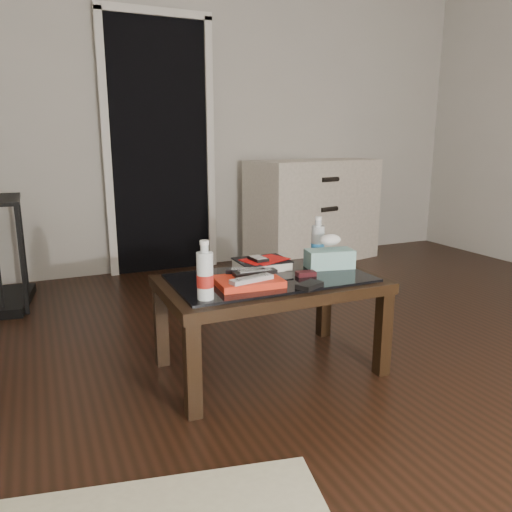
{
  "coord_description": "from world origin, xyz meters",
  "views": [
    {
      "loc": [
        -1.37,
        -1.61,
        1.09
      ],
      "look_at": [
        -0.44,
        0.46,
        0.55
      ],
      "focal_mm": 35.0,
      "sensor_mm": 36.0,
      "label": 1
    }
  ],
  "objects_px": {
    "dresser": "(313,211)",
    "textbook": "(262,264)",
    "water_bottle_right": "(318,240)",
    "water_bottle_left": "(205,270)",
    "tissue_box": "(329,259)",
    "coffee_table": "(270,290)"
  },
  "relations": [
    {
      "from": "dresser",
      "to": "water_bottle_right",
      "type": "distance_m",
      "value": 1.95
    },
    {
      "from": "coffee_table",
      "to": "water_bottle_left",
      "type": "bearing_deg",
      "value": -153.38
    },
    {
      "from": "water_bottle_left",
      "to": "textbook",
      "type": "bearing_deg",
      "value": 40.02
    },
    {
      "from": "water_bottle_right",
      "to": "tissue_box",
      "type": "height_order",
      "value": "water_bottle_right"
    },
    {
      "from": "water_bottle_left",
      "to": "tissue_box",
      "type": "xyz_separation_m",
      "value": [
        0.72,
        0.22,
        -0.07
      ]
    },
    {
      "from": "textbook",
      "to": "water_bottle_right",
      "type": "bearing_deg",
      "value": 0.8
    },
    {
      "from": "water_bottle_left",
      "to": "tissue_box",
      "type": "height_order",
      "value": "water_bottle_left"
    },
    {
      "from": "coffee_table",
      "to": "tissue_box",
      "type": "height_order",
      "value": "tissue_box"
    },
    {
      "from": "dresser",
      "to": "water_bottle_left",
      "type": "xyz_separation_m",
      "value": [
        -1.69,
        -2.02,
        0.13
      ]
    },
    {
      "from": "coffee_table",
      "to": "textbook",
      "type": "height_order",
      "value": "textbook"
    },
    {
      "from": "dresser",
      "to": "textbook",
      "type": "relative_size",
      "value": 5.11
    },
    {
      "from": "water_bottle_right",
      "to": "tissue_box",
      "type": "distance_m",
      "value": 0.14
    },
    {
      "from": "dresser",
      "to": "tissue_box",
      "type": "relative_size",
      "value": 5.56
    },
    {
      "from": "dresser",
      "to": "textbook",
      "type": "bearing_deg",
      "value": -139.38
    },
    {
      "from": "water_bottle_right",
      "to": "tissue_box",
      "type": "bearing_deg",
      "value": -90.71
    },
    {
      "from": "dresser",
      "to": "water_bottle_left",
      "type": "bearing_deg",
      "value": -141.89
    },
    {
      "from": "coffee_table",
      "to": "textbook",
      "type": "xyz_separation_m",
      "value": [
        0.03,
        0.15,
        0.09
      ]
    },
    {
      "from": "tissue_box",
      "to": "dresser",
      "type": "bearing_deg",
      "value": 73.03
    },
    {
      "from": "textbook",
      "to": "tissue_box",
      "type": "bearing_deg",
      "value": -19.73
    },
    {
      "from": "textbook",
      "to": "tissue_box",
      "type": "height_order",
      "value": "tissue_box"
    },
    {
      "from": "dresser",
      "to": "tissue_box",
      "type": "xyz_separation_m",
      "value": [
        -0.97,
        -1.8,
        0.06
      ]
    },
    {
      "from": "coffee_table",
      "to": "water_bottle_right",
      "type": "distance_m",
      "value": 0.42
    }
  ]
}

